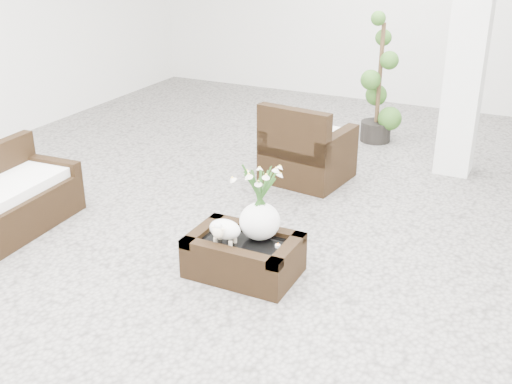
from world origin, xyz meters
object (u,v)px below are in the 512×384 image
at_px(loveseat, 5,194).
at_px(coffee_table, 244,257).
at_px(armchair, 308,141).
at_px(topiary, 380,80).

bearing_deg(loveseat, coffee_table, -86.46).
height_order(armchair, topiary, topiary).
bearing_deg(loveseat, topiary, -32.90).
bearing_deg(loveseat, armchair, -42.86).
distance_m(coffee_table, armchair, 2.26).
relative_size(coffee_table, armchair, 0.98).
bearing_deg(armchair, coffee_table, 105.32).
height_order(loveseat, topiary, topiary).
height_order(coffee_table, topiary, topiary).
xyz_separation_m(coffee_table, topiary, (0.01, 3.90, 0.68)).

